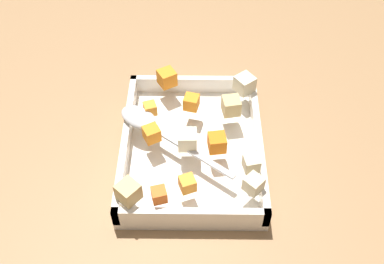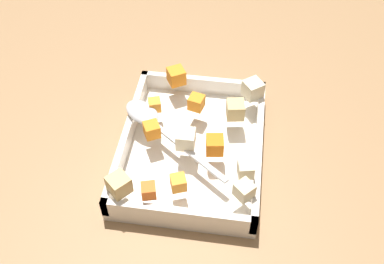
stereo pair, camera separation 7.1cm
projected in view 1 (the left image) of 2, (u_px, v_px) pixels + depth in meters
The scene contains 16 objects.
ground_plane at pixel (200, 157), 0.86m from camera, with size 4.00×4.00×0.00m, color #936D47.
baking_dish at pixel (192, 149), 0.85m from camera, with size 0.33×0.26×0.05m.
carrot_chunk_front_center at pixel (191, 102), 0.86m from camera, with size 0.03×0.03×0.03m, color orange.
carrot_chunk_mid_left at pixel (187, 184), 0.74m from camera, with size 0.02×0.02×0.02m, color orange.
carrot_chunk_mid_right at pixel (217, 143), 0.79m from camera, with size 0.03×0.03×0.03m, color orange.
carrot_chunk_corner_nw at pixel (167, 78), 0.90m from camera, with size 0.03×0.03×0.03m, color orange.
carrot_chunk_center at pixel (159, 195), 0.72m from camera, with size 0.02×0.02×0.02m, color orange.
carrot_chunk_near_right at pixel (150, 109), 0.85m from camera, with size 0.02×0.02×0.02m, color orange.
carrot_chunk_rim_edge at pixel (152, 133), 0.81m from camera, with size 0.03×0.03×0.03m, color orange.
potato_chunk_corner_se at pixel (187, 140), 0.80m from camera, with size 0.03×0.03×0.03m, color beige.
potato_chunk_corner_ne at pixel (251, 163), 0.76m from camera, with size 0.03×0.03×0.03m, color beige.
potato_chunk_heap_side at pixel (231, 106), 0.85m from camera, with size 0.03×0.03×0.03m, color tan.
potato_chunk_far_left at pixel (128, 192), 0.72m from camera, with size 0.03×0.03×0.03m, color tan.
potato_chunk_near_spoon at pixel (245, 84), 0.89m from camera, with size 0.03×0.03×0.03m, color beige.
potato_chunk_under_handle at pixel (254, 184), 0.74m from camera, with size 0.03×0.03×0.03m, color beige.
serving_spoon at pixel (144, 121), 0.84m from camera, with size 0.18×0.22×0.02m.
Camera 1 is at (0.53, -0.01, 0.67)m, focal length 42.39 mm.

